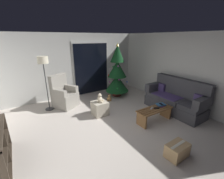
% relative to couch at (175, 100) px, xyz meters
% --- Properties ---
extents(ground_plane, '(7.00, 7.00, 0.00)m').
position_rel_couch_xyz_m(ground_plane, '(-2.32, 0.16, -0.40)').
color(ground_plane, '#BCB2A8').
extents(wall_back, '(5.72, 0.12, 2.50)m').
position_rel_couch_xyz_m(wall_back, '(-2.32, 3.22, 0.85)').
color(wall_back, beige).
rests_on(wall_back, ground).
extents(wall_right, '(0.12, 6.00, 2.50)m').
position_rel_couch_xyz_m(wall_right, '(0.54, 0.16, 0.85)').
color(wall_right, beige).
rests_on(wall_right, ground).
extents(patio_door_frame, '(1.60, 0.02, 2.20)m').
position_rel_couch_xyz_m(patio_door_frame, '(-1.51, 3.15, 0.70)').
color(patio_door_frame, silver).
rests_on(patio_door_frame, ground).
extents(patio_door_glass, '(1.50, 0.02, 2.10)m').
position_rel_couch_xyz_m(patio_door_glass, '(-1.51, 3.13, 0.65)').
color(patio_door_glass, black).
rests_on(patio_door_glass, ground).
extents(couch, '(0.81, 1.95, 1.08)m').
position_rel_couch_xyz_m(couch, '(0.00, 0.00, 0.00)').
color(couch, '#3D3D42').
rests_on(couch, ground).
extents(coffee_table, '(1.10, 0.40, 0.41)m').
position_rel_couch_xyz_m(coffee_table, '(-1.10, -0.12, -0.13)').
color(coffee_table, olive).
rests_on(coffee_table, ground).
extents(remote_black, '(0.16, 0.12, 0.02)m').
position_rel_couch_xyz_m(remote_black, '(-1.05, -0.14, 0.02)').
color(remote_black, black).
rests_on(remote_black, coffee_table).
extents(remote_silver, '(0.16, 0.10, 0.02)m').
position_rel_couch_xyz_m(remote_silver, '(-1.16, -0.07, 0.02)').
color(remote_silver, '#ADADB2').
rests_on(remote_silver, coffee_table).
extents(book_stack, '(0.29, 0.25, 0.06)m').
position_rel_couch_xyz_m(book_stack, '(-0.80, -0.09, 0.04)').
color(book_stack, '#6B3D7A').
rests_on(book_stack, coffee_table).
extents(cell_phone, '(0.10, 0.16, 0.01)m').
position_rel_couch_xyz_m(cell_phone, '(-0.81, -0.10, 0.07)').
color(cell_phone, black).
rests_on(cell_phone, book_stack).
extents(christmas_tree, '(0.95, 0.95, 2.13)m').
position_rel_couch_xyz_m(christmas_tree, '(-0.82, 2.20, 0.54)').
color(christmas_tree, '#4C1E19').
rests_on(christmas_tree, ground).
extents(armchair, '(0.93, 0.94, 1.13)m').
position_rel_couch_xyz_m(armchair, '(-2.97, 2.33, 0.00)').
color(armchair, gray).
rests_on(armchair, ground).
extents(floor_lamp, '(0.32, 0.32, 1.78)m').
position_rel_couch_xyz_m(floor_lamp, '(-3.50, 2.34, 1.11)').
color(floor_lamp, '#2D2D30').
rests_on(floor_lamp, ground).
extents(ottoman, '(0.44, 0.44, 0.43)m').
position_rel_couch_xyz_m(ottoman, '(-2.22, 1.09, -0.18)').
color(ottoman, '#B2A893').
rests_on(ottoman, ground).
extents(teddy_bear_cream, '(0.21, 0.22, 0.29)m').
position_rel_couch_xyz_m(teddy_bear_cream, '(-2.21, 1.09, 0.15)').
color(teddy_bear_cream, beige).
rests_on(teddy_bear_cream, ottoman).
extents(teddy_bear_honey_by_tree, '(0.21, 0.22, 0.29)m').
position_rel_couch_xyz_m(teddy_bear_honey_by_tree, '(-1.42, 1.84, -0.28)').
color(teddy_bear_honey_by_tree, tan).
rests_on(teddy_bear_honey_by_tree, ground).
extents(cardboard_box_taped_mid_floor, '(0.49, 0.32, 0.29)m').
position_rel_couch_xyz_m(cardboard_box_taped_mid_floor, '(-1.75, -1.36, -0.26)').
color(cardboard_box_taped_mid_floor, tan).
rests_on(cardboard_box_taped_mid_floor, ground).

